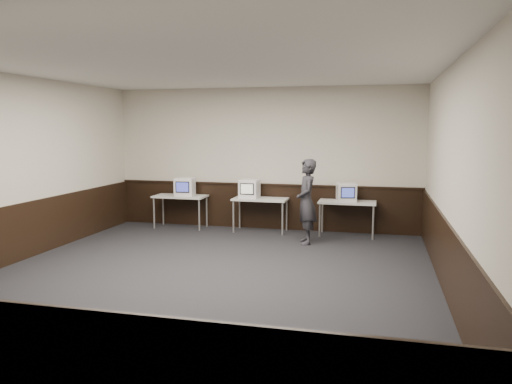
% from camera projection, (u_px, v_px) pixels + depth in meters
% --- Properties ---
extents(floor, '(8.00, 8.00, 0.00)m').
position_uv_depth(floor, '(206.00, 278.00, 7.67)').
color(floor, black).
rests_on(floor, ground).
extents(ceiling, '(8.00, 8.00, 0.00)m').
position_uv_depth(ceiling, '(203.00, 65.00, 7.26)').
color(ceiling, white).
rests_on(ceiling, back_wall).
extents(back_wall, '(7.00, 0.00, 7.00)m').
position_uv_depth(back_wall, '(264.00, 159.00, 11.31)').
color(back_wall, beige).
rests_on(back_wall, ground).
extents(front_wall, '(7.00, 0.00, 7.00)m').
position_uv_depth(front_wall, '(17.00, 224.00, 3.61)').
color(front_wall, beige).
rests_on(front_wall, ground).
extents(left_wall, '(0.00, 8.00, 8.00)m').
position_uv_depth(left_wall, '(6.00, 170.00, 8.30)').
color(left_wall, beige).
rests_on(left_wall, ground).
extents(right_wall, '(0.00, 8.00, 8.00)m').
position_uv_depth(right_wall, '(453.00, 180.00, 6.63)').
color(right_wall, beige).
rests_on(right_wall, ground).
extents(wainscot_back, '(6.98, 0.04, 1.00)m').
position_uv_depth(wainscot_back, '(264.00, 207.00, 11.43)').
color(wainscot_back, black).
rests_on(wainscot_back, back_wall).
extents(wainscot_front, '(6.98, 0.04, 1.00)m').
position_uv_depth(wainscot_front, '(28.00, 366.00, 3.77)').
color(wainscot_front, black).
rests_on(wainscot_front, front_wall).
extents(wainscot_left, '(0.04, 7.98, 1.00)m').
position_uv_depth(wainscot_left, '(11.00, 235.00, 8.43)').
color(wainscot_left, black).
rests_on(wainscot_left, left_wall).
extents(wainscot_right, '(0.04, 7.98, 1.00)m').
position_uv_depth(wainscot_right, '(448.00, 261.00, 6.77)').
color(wainscot_right, black).
rests_on(wainscot_right, right_wall).
extents(wainscot_rail, '(6.98, 0.06, 0.04)m').
position_uv_depth(wainscot_rail, '(264.00, 184.00, 11.35)').
color(wainscot_rail, black).
rests_on(wainscot_rail, wainscot_back).
extents(desk_left, '(1.20, 0.60, 0.75)m').
position_uv_depth(desk_left, '(180.00, 199.00, 11.50)').
color(desk_left, silver).
rests_on(desk_left, ground).
extents(desk_center, '(1.20, 0.60, 0.75)m').
position_uv_depth(desk_center, '(260.00, 201.00, 11.05)').
color(desk_center, silver).
rests_on(desk_center, ground).
extents(desk_right, '(1.20, 0.60, 0.75)m').
position_uv_depth(desk_right, '(347.00, 205.00, 10.59)').
color(desk_right, silver).
rests_on(desk_right, ground).
extents(emac_left, '(0.48, 0.50, 0.42)m').
position_uv_depth(emac_left, '(185.00, 187.00, 11.38)').
color(emac_left, white).
rests_on(emac_left, desk_left).
extents(emac_center, '(0.41, 0.45, 0.41)m').
position_uv_depth(emac_center, '(249.00, 189.00, 11.06)').
color(emac_center, white).
rests_on(emac_center, desk_center).
extents(emac_right, '(0.47, 0.49, 0.39)m').
position_uv_depth(emac_right, '(346.00, 192.00, 10.52)').
color(emac_right, white).
rests_on(emac_right, desk_right).
extents(person, '(0.55, 0.70, 1.69)m').
position_uv_depth(person, '(307.00, 202.00, 9.88)').
color(person, '#28282D').
rests_on(person, ground).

